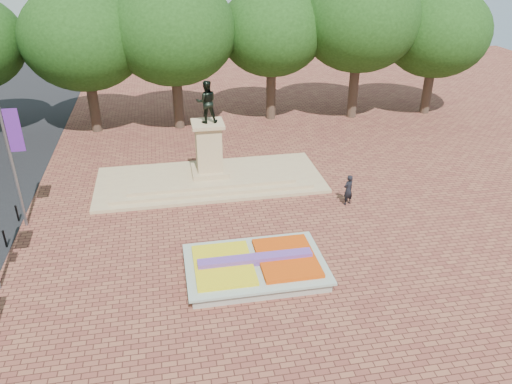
{
  "coord_description": "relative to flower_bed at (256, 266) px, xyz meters",
  "views": [
    {
      "loc": [
        -2.47,
        -20.31,
        13.63
      ],
      "look_at": [
        1.75,
        1.76,
        2.2
      ],
      "focal_mm": 35.0,
      "sensor_mm": 36.0,
      "label": 1
    }
  ],
  "objects": [
    {
      "name": "ground",
      "position": [
        -1.03,
        2.0,
        -0.38
      ],
      "size": [
        90.0,
        90.0,
        0.0
      ],
      "primitive_type": "plane",
      "color": "brown",
      "rests_on": "ground"
    },
    {
      "name": "tree_row_back",
      "position": [
        1.31,
        20.0,
        6.29
      ],
      "size": [
        44.8,
        8.8,
        10.43
      ],
      "color": "#3A2B1F",
      "rests_on": "ground"
    },
    {
      "name": "monument",
      "position": [
        -1.03,
        10.0,
        0.5
      ],
      "size": [
        14.0,
        6.0,
        6.4
      ],
      "color": "tan",
      "rests_on": "ground"
    },
    {
      "name": "pedestrian",
      "position": [
        6.39,
        5.53,
        0.54
      ],
      "size": [
        0.79,
        0.67,
        1.83
      ],
      "primitive_type": "imported",
      "rotation": [
        0.0,
        0.0,
        3.57
      ],
      "color": "black",
      "rests_on": "ground"
    },
    {
      "name": "flower_bed",
      "position": [
        0.0,
        0.0,
        0.0
      ],
      "size": [
        6.3,
        4.3,
        0.91
      ],
      "color": "gray",
      "rests_on": "ground"
    }
  ]
}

